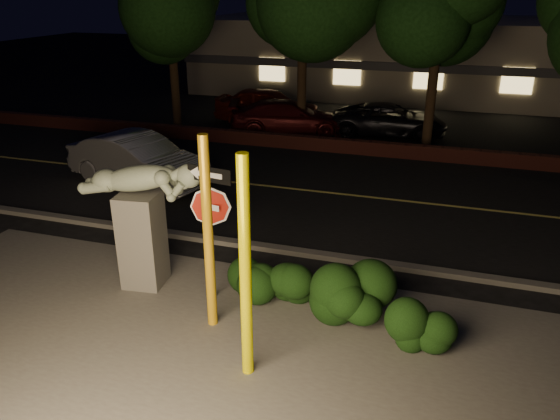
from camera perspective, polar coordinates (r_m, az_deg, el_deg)
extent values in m
plane|color=black|center=(19.01, 6.88, 4.84)|extent=(90.00, 90.00, 0.00)
cube|color=#4C4944|center=(9.48, -6.71, -14.58)|extent=(14.00, 6.00, 0.02)
cube|color=black|center=(16.22, 4.81, 1.83)|extent=(80.00, 8.00, 0.01)
cube|color=#C8B750|center=(16.22, 4.81, 1.87)|extent=(80.00, 0.12, 0.00)
cube|color=#4C4944|center=(12.56, 0.52, -4.21)|extent=(80.00, 0.25, 0.12)
cube|color=#4E1E19|center=(20.16, 7.65, 6.57)|extent=(40.00, 0.35, 0.50)
cube|color=black|center=(25.69, 9.99, 9.31)|extent=(40.00, 12.00, 0.01)
cube|color=slate|center=(33.20, 12.32, 15.56)|extent=(22.00, 10.00, 4.00)
cube|color=#333338|center=(28.17, 11.16, 14.50)|extent=(22.00, 0.20, 0.40)
cube|color=#FFD87F|center=(29.58, -0.85, 14.48)|extent=(1.40, 0.08, 1.20)
cube|color=#FFD87F|center=(28.58, 7.02, 14.04)|extent=(1.40, 0.08, 1.20)
cube|color=#FFD87F|center=(28.11, 15.26, 13.30)|extent=(1.40, 0.08, 1.20)
cube|color=#FFD87F|center=(28.21, 23.54, 12.29)|extent=(1.40, 0.08, 1.20)
cylinder|color=black|center=(24.01, -10.94, 12.89)|extent=(0.36, 0.36, 3.75)
cylinder|color=black|center=(22.11, 2.29, 13.13)|extent=(0.36, 0.36, 4.25)
cylinder|color=black|center=(20.97, 15.53, 11.50)|extent=(0.36, 0.36, 4.00)
cylinder|color=gold|center=(9.33, -7.51, -2.69)|extent=(0.18, 0.18, 3.53)
cylinder|color=#E4DB00|center=(8.06, -3.63, -6.45)|extent=(0.18, 0.18, 3.62)
cylinder|color=black|center=(10.35, -7.13, -2.61)|extent=(0.06, 0.06, 2.68)
cube|color=white|center=(10.12, -7.28, 0.34)|extent=(0.40, 0.09, 0.12)
cube|color=black|center=(9.91, -7.46, 3.68)|extent=(0.90, 0.16, 0.29)
cube|color=white|center=(9.91, -7.46, 3.68)|extent=(0.57, 0.10, 0.12)
cube|color=#4C4944|center=(11.24, -14.18, -3.08)|extent=(0.86, 0.86, 1.97)
sphere|color=#656B5C|center=(10.32, -9.48, 3.54)|extent=(0.46, 0.46, 0.46)
ellipsoid|color=black|center=(10.63, -0.90, -7.09)|extent=(1.82, 0.98, 0.91)
ellipsoid|color=black|center=(10.01, 8.42, -8.48)|extent=(1.94, 1.24, 1.18)
ellipsoid|color=black|center=(9.73, 14.68, -11.11)|extent=(1.34, 0.92, 0.88)
imported|color=silver|center=(17.22, -14.62, 5.07)|extent=(4.91, 2.72, 1.53)
imported|color=maroon|center=(24.45, -1.33, 10.84)|extent=(4.67, 2.05, 1.57)
imported|color=#3D0B0D|center=(22.62, 0.86, 9.64)|extent=(5.09, 3.22, 1.37)
imported|color=black|center=(22.86, 11.37, 9.22)|extent=(4.77, 2.55, 1.28)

